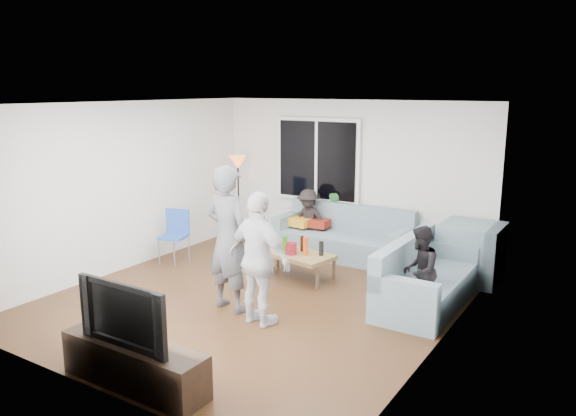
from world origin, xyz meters
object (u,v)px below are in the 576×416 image
Objects in this scene: sofa_back_section at (342,233)px; floor_lamp at (239,198)px; player_right at (259,259)px; television at (131,312)px; spectator_right at (420,271)px; coffee_table at (296,265)px; spectator_back at (308,220)px; sofa_right_section at (428,274)px; player_left at (229,239)px; tv_console at (134,364)px; side_chair at (173,237)px.

floor_lamp reaches higher than sofa_back_section.
sofa_back_section is 2.20m from floor_lamp.
player_right reaches higher than television.
spectator_right is (1.51, 1.33, -0.25)m from player_right.
spectator_back is (-0.59, 1.35, 0.34)m from coffee_table.
sofa_right_section is 2.64m from player_left.
sofa_right_section is 0.38m from spectator_right.
player_right is 1.82m from television.
spectator_right is at bearing -128.73° from player_right.
coffee_table is 1.01× the size of spectator_back.
television reaches higher than sofa_back_section.
sofa_back_section is 2.83m from player_left.
tv_console is (-1.70, -3.14, -0.35)m from spectator_right.
sofa_back_section is 2.67× the size of side_chair.
player_right is 2.02m from spectator_right.
television reaches higher than sofa_right_section.
television reaches higher than side_chair.
side_chair is at bearing -15.55° from player_right.
spectator_right is at bearing -22.03° from floor_lamp.
player_left is at bearing 101.53° from television.
player_right is 1.02× the size of tv_console.
coffee_table is at bearing -88.86° from player_left.
spectator_right is (0.00, -0.35, 0.14)m from sofa_right_section.
player_left is 1.73× the size of television.
tv_console is (0.20, -4.77, -0.20)m from sofa_back_section.
sofa_right_section is at bearing 1.17° from coffee_table.
side_chair is at bearing -168.68° from coffee_table.
player_right reaches higher than sofa_back_section.
coffee_table is 2.05m from spectator_right.
player_right is at bearing -73.58° from coffee_table.
spectator_right is (1.99, -0.31, 0.37)m from coffee_table.
player_left reaches higher than tv_console.
sofa_right_section reaches higher than coffee_table.
spectator_right is at bearing -34.26° from spectator_back.
spectator_back is 1.00× the size of television.
sofa_back_section is at bearing 92.36° from television.
sofa_right_section is at bearing -11.69° from side_chair.
player_left is at bearing -94.47° from coffee_table.
television is (-0.19, -1.81, -0.06)m from player_right.
television is at bearing 154.02° from sofa_right_section.
side_chair is at bearing -22.37° from player_left.
player_left is at bearing 101.53° from tv_console.
floor_lamp is (-2.08, 1.33, 0.58)m from coffee_table.
sofa_back_section is at bearing 92.36° from tv_console.
television reaches higher than coffee_table.
player_left is at bearing -71.55° from spectator_right.
sofa_back_section is at bearing 85.86° from coffee_table.
coffee_table is 3.46m from tv_console.
player_left reaches higher than television.
player_left is at bearing -54.88° from floor_lamp.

